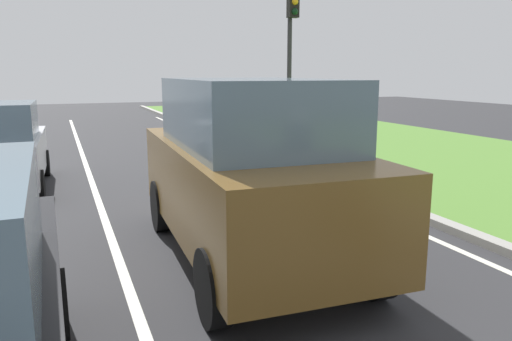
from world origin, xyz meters
TOP-DOWN VIEW (x-y plane):
  - ground_plane at (0.00, 14.00)m, footprint 60.00×60.00m
  - lane_line_center at (-0.70, 14.00)m, footprint 0.12×32.00m
  - lane_line_right_edge at (3.60, 14.00)m, footprint 0.12×32.00m
  - grass_verge_right at (8.50, 14.00)m, footprint 9.00×48.00m
  - curb_right at (4.10, 14.00)m, footprint 0.24×48.00m
  - car_suv_ahead at (0.87, 9.19)m, footprint 2.11×4.57m
  - traffic_light_near_right at (5.48, 17.57)m, footprint 0.32×0.50m

SIDE VIEW (x-z plane):
  - ground_plane at x=0.00m, z-range 0.00..0.00m
  - lane_line_center at x=-0.70m, z-range 0.00..0.01m
  - lane_line_right_edge at x=3.60m, z-range 0.00..0.01m
  - grass_verge_right at x=8.50m, z-range 0.00..0.06m
  - curb_right at x=4.10m, z-range 0.00..0.12m
  - car_suv_ahead at x=0.87m, z-range 0.03..2.31m
  - traffic_light_near_right at x=5.48m, z-range 0.93..5.94m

